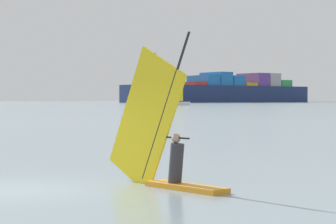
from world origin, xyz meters
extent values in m
plane|color=gray|center=(0.00, 0.00, 0.00)|extent=(4000.00, 4000.00, 0.00)
cube|color=orange|center=(3.96, -0.05, 0.06)|extent=(1.88, 2.15, 0.12)
cylinder|color=black|center=(3.50, 0.53, 1.87)|extent=(1.13, 1.39, 3.52)
cube|color=yellow|center=(3.05, 1.09, 1.56)|extent=(1.89, 2.34, 3.64)
cylinder|color=black|center=(3.48, 0.55, 1.18)|extent=(1.12, 1.39, 0.04)
cylinder|color=#2D2D33|center=(3.74, 0.22, 0.58)|extent=(0.51, 0.53, 0.96)
sphere|color=tan|center=(3.74, 0.22, 1.17)|extent=(0.22, 0.22, 0.22)
cube|color=navy|center=(62.58, 517.68, 6.44)|extent=(153.04, 113.40, 12.87)
cube|color=silver|center=(10.71, 484.38, 21.40)|extent=(20.63, 23.93, 17.05)
cylinder|color=black|center=(10.71, 484.38, 32.92)|extent=(4.00, 4.00, 6.00)
cube|color=red|center=(38.62, 502.30, 14.17)|extent=(24.41, 29.30, 2.60)
cube|color=#1E66AD|center=(49.20, 509.09, 16.77)|extent=(24.41, 29.30, 7.80)
cube|color=#1E66AD|center=(59.78, 515.88, 18.07)|extent=(24.41, 29.30, 10.40)
cube|color=#1E66AD|center=(70.36, 522.67, 16.77)|extent=(24.41, 29.30, 7.80)
cube|color=gold|center=(80.94, 529.46, 14.17)|extent=(24.41, 29.30, 2.60)
cube|color=#59388C|center=(91.52, 536.25, 18.07)|extent=(24.41, 29.30, 10.40)
cube|color=#99999E|center=(102.09, 543.05, 18.07)|extent=(24.41, 29.30, 10.40)
cube|color=#2D8C47|center=(112.67, 549.84, 15.47)|extent=(24.41, 29.30, 5.20)
cube|color=white|center=(15.96, 236.00, 0.68)|extent=(9.05, 5.93, 1.35)
cylinder|color=#B2B2B7|center=(15.96, 236.00, 6.60)|extent=(0.16, 0.16, 10.48)
cube|color=yellow|center=(16.69, 236.33, 6.07)|extent=(2.21, 1.07, 8.81)
camera|label=1|loc=(2.96, -15.84, 2.07)|focal=73.86mm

